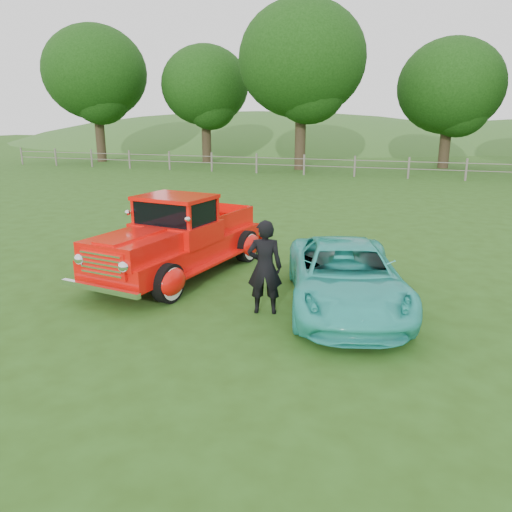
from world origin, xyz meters
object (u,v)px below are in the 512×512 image
(tree_near_west, at_px, (302,60))
(man, at_px, (265,267))
(tree_mid_west, at_px, (205,86))
(teal_sedan, at_px, (345,276))
(red_pickup, at_px, (179,240))
(tree_far_west, at_px, (95,73))
(tree_near_east, at_px, (451,87))

(tree_near_west, distance_m, man, 25.77)
(tree_mid_west, distance_m, man, 30.92)
(tree_near_west, distance_m, teal_sedan, 25.46)
(tree_mid_west, relative_size, red_pickup, 1.63)
(tree_near_west, relative_size, red_pickup, 2.01)
(red_pickup, relative_size, man, 3.06)
(tree_far_west, height_order, tree_near_west, tree_near_west)
(tree_near_west, bearing_deg, tree_mid_west, 159.44)
(teal_sedan, distance_m, man, 1.52)
(tree_far_west, distance_m, man, 33.73)
(tree_far_west, xyz_separation_m, man, (21.34, -25.50, -5.64))
(tree_far_west, xyz_separation_m, teal_sedan, (22.66, -24.78, -5.89))
(man, bearing_deg, tree_near_west, -93.32)
(tree_far_west, height_order, teal_sedan, tree_far_west)
(tree_far_west, distance_m, tree_near_west, 16.03)
(teal_sedan, bearing_deg, tree_far_west, 116.59)
(teal_sedan, bearing_deg, tree_near_west, 89.79)
(tree_mid_west, bearing_deg, tree_near_east, 3.37)
(tree_far_west, distance_m, red_pickup, 31.04)
(tree_near_west, xyz_separation_m, man, (5.34, -24.50, -5.95))
(tree_near_east, relative_size, teal_sedan, 1.96)
(tree_near_east, height_order, teal_sedan, tree_near_east)
(tree_near_west, bearing_deg, teal_sedan, -74.36)
(tree_far_west, height_order, tree_near_east, tree_far_west)
(red_pickup, xyz_separation_m, teal_sedan, (3.78, -0.81, -0.20))
(tree_mid_west, relative_size, tree_near_west, 0.81)
(tree_mid_west, relative_size, tree_near_east, 1.02)
(tree_near_east, xyz_separation_m, red_pickup, (-6.12, -26.97, -4.45))
(red_pickup, bearing_deg, tree_near_west, 105.96)
(tree_near_west, height_order, red_pickup, tree_near_west)
(tree_mid_west, xyz_separation_m, man, (13.34, -27.50, -4.70))
(tree_mid_west, height_order, man, tree_mid_west)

